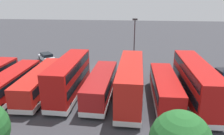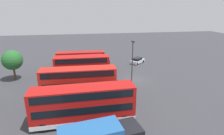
# 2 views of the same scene
# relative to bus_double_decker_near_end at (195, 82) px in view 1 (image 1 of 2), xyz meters

# --- Properties ---
(ground_plane) EXTENTS (140.00, 140.00, 0.00)m
(ground_plane) POSITION_rel_bus_double_decker_near_end_xyz_m (12.43, -10.09, -2.45)
(ground_plane) COLOR #38383D
(bus_double_decker_near_end) EXTENTS (2.79, 12.09, 4.55)m
(bus_double_decker_near_end) POSITION_rel_bus_double_decker_near_end_xyz_m (0.00, 0.00, 0.00)
(bus_double_decker_near_end) COLOR #B71411
(bus_double_decker_near_end) RESTS_ON ground
(bus_single_deck_second) EXTENTS (2.68, 10.22, 2.95)m
(bus_single_deck_second) POSITION_rel_bus_double_decker_near_end_xyz_m (3.26, 0.07, -0.83)
(bus_single_deck_second) COLOR #B71411
(bus_single_deck_second) RESTS_ON ground
(bus_double_decker_third) EXTENTS (2.89, 11.52, 4.55)m
(bus_double_decker_third) POSITION_rel_bus_double_decker_near_end_xyz_m (7.19, 0.56, -0.00)
(bus_double_decker_third) COLOR red
(bus_double_decker_third) RESTS_ON ground
(bus_single_deck_fourth) EXTENTS (2.96, 10.46, 2.95)m
(bus_single_deck_fourth) POSITION_rel_bus_double_decker_near_end_xyz_m (10.63, -0.05, -0.83)
(bus_single_deck_fourth) COLOR #A51919
(bus_single_deck_fourth) RESTS_ON ground
(bus_double_decker_fifth) EXTENTS (2.84, 10.36, 4.55)m
(bus_double_decker_fifth) POSITION_rel_bus_double_decker_near_end_xyz_m (14.40, -0.07, -0.00)
(bus_double_decker_fifth) COLOR #B71411
(bus_double_decker_fifth) RESTS_ON ground
(bus_single_deck_sixth) EXTENTS (2.79, 11.17, 2.95)m
(bus_single_deck_sixth) POSITION_rel_bus_double_decker_near_end_xyz_m (18.02, -0.33, -0.83)
(bus_single_deck_sixth) COLOR red
(bus_single_deck_sixth) RESTS_ON ground
(bus_single_deck_seventh) EXTENTS (2.70, 10.88, 2.95)m
(bus_single_deck_seventh) POSITION_rel_bus_double_decker_near_end_xyz_m (21.33, 0.62, -0.83)
(bus_single_deck_seventh) COLOR #B71411
(bus_single_deck_seventh) RESTS_ON ground
(car_hatchback_silver) EXTENTS (4.06, 4.30, 1.43)m
(car_hatchback_silver) POSITION_rel_bus_double_decker_near_end_xyz_m (22.92, -13.86, -1.75)
(car_hatchback_silver) COLOR silver
(car_hatchback_silver) RESTS_ON ground
(lamp_post_tall) EXTENTS (0.70, 0.30, 8.50)m
(lamp_post_tall) POSITION_rel_bus_double_decker_near_end_xyz_m (6.84, -7.77, 2.49)
(lamp_post_tall) COLOR #38383D
(lamp_post_tall) RESTS_ON ground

